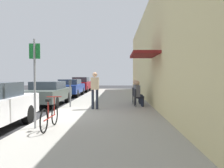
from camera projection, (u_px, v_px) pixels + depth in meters
name	position (u px, v px, depth m)	size (l,w,h in m)	color
ground_plane	(49.00, 117.00, 9.47)	(60.00, 60.00, 0.00)	#2D2D30
sidewalk_slab	(107.00, 108.00, 11.40)	(4.50, 32.00, 0.12)	#9E9B93
building_facade	(156.00, 50.00, 11.23)	(1.40, 32.00, 5.83)	beige
parked_car_1	(48.00, 93.00, 12.97)	(1.80, 4.40, 1.34)	#47514C
parked_car_2	(70.00, 87.00, 18.85)	(1.80, 4.40, 1.37)	navy
parked_car_3	(81.00, 84.00, 24.34)	(1.80, 4.40, 1.50)	maroon
parking_meter	(70.00, 91.00, 11.50)	(0.12, 0.10, 1.32)	slate
street_sign	(35.00, 76.00, 6.77)	(0.32, 0.06, 2.60)	gray
bicycle_0	(50.00, 116.00, 6.76)	(0.46, 1.71, 0.90)	black
cafe_chair_0	(137.00, 96.00, 11.66)	(0.49, 0.49, 0.87)	black
seated_patron_0	(139.00, 93.00, 11.66)	(0.46, 0.40, 1.29)	#232838
cafe_chair_1	(136.00, 95.00, 12.50)	(0.53, 0.53, 0.87)	black
seated_patron_1	(137.00, 91.00, 12.51)	(0.49, 0.44, 1.29)	#232838
cafe_chair_2	(135.00, 94.00, 13.55)	(0.47, 0.47, 0.87)	black
seated_patron_2	(136.00, 90.00, 13.54)	(0.45, 0.38, 1.29)	#232838
pedestrian_standing	(95.00, 87.00, 10.74)	(0.36, 0.22, 1.70)	#232838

